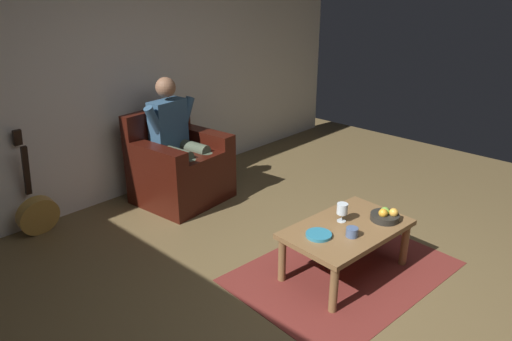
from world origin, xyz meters
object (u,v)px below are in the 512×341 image
(guitar, at_px, (37,212))
(candle_jar, at_px, (352,232))
(fruit_bowl, at_px, (385,216))
(coffee_table, at_px, (347,233))
(armchair, at_px, (179,168))
(person_seated, at_px, (177,136))
(wine_glass_near, at_px, (342,210))
(decorative_dish, at_px, (319,235))

(guitar, xyz_separation_m, candle_jar, (-1.26, 2.47, 0.22))
(fruit_bowl, bearing_deg, coffee_table, -27.88)
(coffee_table, height_order, candle_jar, candle_jar)
(armchair, relative_size, candle_jar, 10.33)
(guitar, relative_size, candle_jar, 10.74)
(armchair, bearing_deg, coffee_table, 85.47)
(person_seated, height_order, wine_glass_near, person_seated)
(person_seated, relative_size, guitar, 1.31)
(coffee_table, distance_m, candle_jar, 0.17)
(wine_glass_near, relative_size, decorative_dish, 0.78)
(person_seated, xyz_separation_m, coffee_table, (-0.02, 2.01, -0.34))
(armchair, relative_size, wine_glass_near, 6.16)
(coffee_table, height_order, wine_glass_near, wine_glass_near)
(fruit_bowl, relative_size, decorative_dish, 1.16)
(guitar, distance_m, wine_glass_near, 2.69)
(guitar, bearing_deg, decorative_dish, 115.59)
(armchair, height_order, wine_glass_near, armchair)
(guitar, bearing_deg, person_seated, 165.41)
(person_seated, xyz_separation_m, decorative_dish, (0.24, 1.94, -0.28))
(armchair, bearing_deg, person_seated, -90.00)
(coffee_table, height_order, guitar, guitar)
(wine_glass_near, relative_size, candle_jar, 1.68)
(person_seated, bearing_deg, decorative_dish, 77.70)
(armchair, xyz_separation_m, fruit_bowl, (-0.32, 2.17, 0.10))
(fruit_bowl, bearing_deg, decorative_dish, -22.14)
(decorative_dish, bearing_deg, candle_jar, 133.16)
(person_seated, xyz_separation_m, guitar, (1.34, -0.35, -0.47))
(armchair, bearing_deg, guitar, -19.76)
(person_seated, bearing_deg, armchair, 90.00)
(coffee_table, xyz_separation_m, fruit_bowl, (-0.30, 0.16, 0.10))
(coffee_table, distance_m, wine_glass_near, 0.18)
(person_seated, bearing_deg, coffee_table, 85.47)
(armchair, height_order, coffee_table, armchair)
(fruit_bowl, height_order, decorative_dish, fruit_bowl)
(decorative_dish, relative_size, candle_jar, 2.14)
(person_seated, height_order, fruit_bowl, person_seated)
(person_seated, xyz_separation_m, fruit_bowl, (-0.32, 2.17, -0.25))
(armchair, xyz_separation_m, person_seated, (0.00, -0.00, 0.35))
(armchair, height_order, fruit_bowl, armchair)
(coffee_table, xyz_separation_m, guitar, (1.36, -2.36, -0.13))
(wine_glass_near, bearing_deg, decorative_dish, 1.89)
(armchair, distance_m, fruit_bowl, 2.19)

